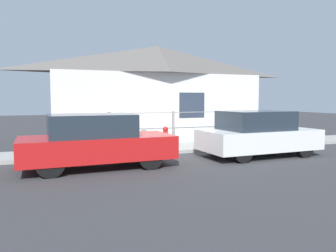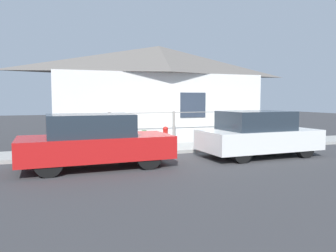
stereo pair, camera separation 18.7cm
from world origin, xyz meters
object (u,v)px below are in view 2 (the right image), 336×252
car_left (95,141)px  fire_hydrant (165,138)px  potted_plant_near_hydrant (144,138)px  car_right (258,134)px  potted_plant_by_fence (80,139)px

car_left → fire_hydrant: (2.50, 1.56, -0.18)m
potted_plant_near_hydrant → fire_hydrant: bearing=-66.6°
fire_hydrant → potted_plant_near_hydrant: fire_hydrant is taller
car_right → fire_hydrant: 2.96m
car_right → potted_plant_near_hydrant: bearing=137.0°
fire_hydrant → potted_plant_near_hydrant: bearing=113.4°
fire_hydrant → potted_plant_near_hydrant: (-0.44, 1.02, -0.10)m
car_right → potted_plant_near_hydrant: 3.93m
car_right → potted_plant_by_fence: size_ratio=5.49×
potted_plant_near_hydrant → potted_plant_by_fence: 2.25m
potted_plant_near_hydrant → potted_plant_by_fence: size_ratio=0.85×
car_right → fire_hydrant: size_ratio=4.82×
car_left → potted_plant_by_fence: 2.50m
car_left → car_right: bearing=-1.3°
fire_hydrant → potted_plant_near_hydrant: size_ratio=1.34×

